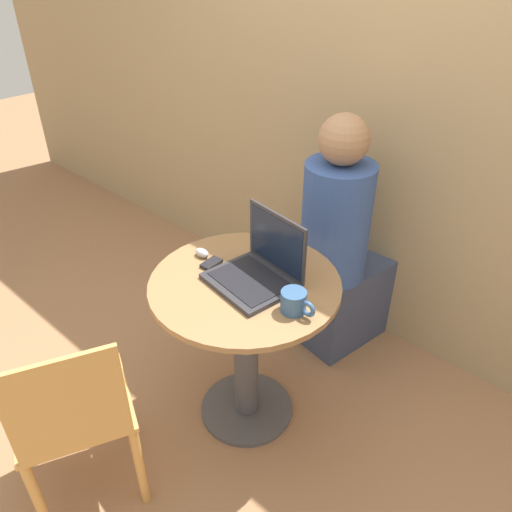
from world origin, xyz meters
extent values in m
plane|color=#9E704C|center=(0.00, 0.00, 0.00)|extent=(12.00, 12.00, 0.00)
cube|color=tan|center=(0.00, 0.95, 1.30)|extent=(7.00, 0.05, 2.60)
cylinder|color=#4C4C51|center=(0.00, 0.00, 0.01)|extent=(0.43, 0.43, 0.02)
cylinder|color=#4C4C51|center=(0.00, 0.00, 0.37)|extent=(0.11, 0.11, 0.70)
cylinder|color=olive|center=(0.00, 0.00, 0.73)|extent=(0.76, 0.76, 0.02)
cube|color=#2D2D33|center=(0.03, 0.00, 0.75)|extent=(0.36, 0.31, 0.02)
cube|color=black|center=(0.03, 0.00, 0.77)|extent=(0.31, 0.25, 0.00)
cube|color=#2D2D33|center=(0.05, 0.13, 0.89)|extent=(0.32, 0.06, 0.24)
cube|color=#141E33|center=(0.05, 0.13, 0.89)|extent=(0.29, 0.05, 0.21)
cube|color=black|center=(-0.18, -0.01, 0.75)|extent=(0.06, 0.09, 0.02)
ellipsoid|color=#B2B2B7|center=(-0.26, 0.01, 0.76)|extent=(0.07, 0.04, 0.04)
cylinder|color=#335684|center=(0.25, -0.01, 0.79)|extent=(0.09, 0.09, 0.08)
torus|color=#335684|center=(0.31, -0.01, 0.79)|extent=(0.06, 0.02, 0.06)
cylinder|color=tan|center=(-0.31, -0.44, 0.21)|extent=(0.04, 0.04, 0.43)
cylinder|color=tan|center=(-0.47, -0.76, 0.21)|extent=(0.04, 0.04, 0.43)
cylinder|color=tan|center=(0.01, -0.59, 0.21)|extent=(0.04, 0.04, 0.43)
cylinder|color=tan|center=(-0.14, -0.92, 0.21)|extent=(0.04, 0.04, 0.43)
cube|color=tan|center=(-0.23, -0.68, 0.44)|extent=(0.53, 0.53, 0.02)
cube|color=tan|center=(-0.06, -0.76, 0.64)|extent=(0.17, 0.34, 0.39)
cube|color=#3D4766|center=(0.02, 0.73, 0.23)|extent=(0.38, 0.50, 0.47)
cylinder|color=#38569E|center=(0.00, 0.62, 0.75)|extent=(0.32, 0.32, 0.57)
sphere|color=#A87A56|center=(0.00, 0.62, 1.15)|extent=(0.22, 0.22, 0.22)
camera|label=1|loc=(1.09, -1.14, 1.89)|focal=35.00mm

